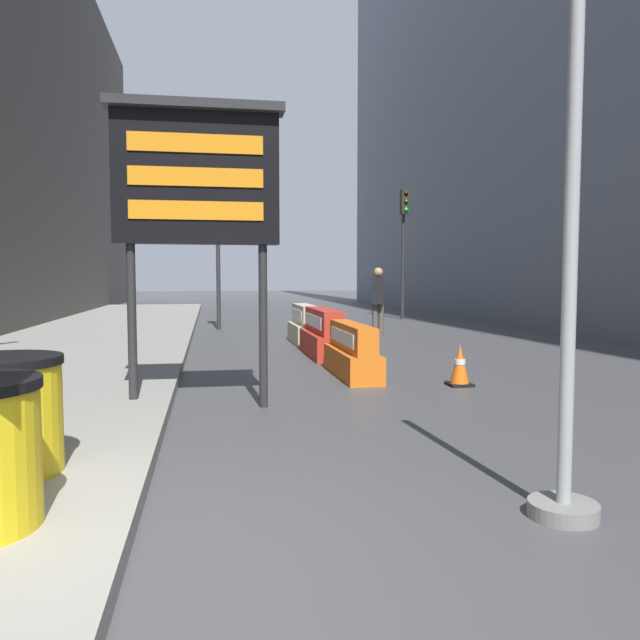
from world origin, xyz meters
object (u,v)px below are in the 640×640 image
Objects in this scene: traffic_cone_mid at (318,324)px; traffic_light_far_side at (404,227)px; pedestrian_worker at (378,296)px; jersey_barrier_red_striped at (323,335)px; traffic_light_near_curb at (218,229)px; traffic_cone_near at (319,320)px; barrel_drum_middle at (2,415)px; traffic_cone_far at (460,366)px; message_board at (197,180)px; jersey_barrier_cream at (305,326)px; jersey_barrier_orange_near at (352,353)px.

traffic_light_far_side reaches higher than traffic_cone_mid.
jersey_barrier_red_striped is at bearing 163.67° from pedestrian_worker.
jersey_barrier_red_striped is at bearing -73.14° from traffic_light_near_curb.
pedestrian_worker is at bearing -60.86° from traffic_cone_near.
barrel_drum_middle reaches higher than traffic_cone_near.
traffic_light_near_curb is at bearing 107.99° from traffic_cone_far.
barrel_drum_middle is at bearing -116.78° from jersey_barrier_red_striped.
traffic_cone_mid is at bearing -44.75° from traffic_light_near_curb.
message_board is 5.92× the size of traffic_cone_far.
message_board reaches higher than jersey_barrier_red_striped.
jersey_barrier_cream reaches higher than traffic_cone_near.
jersey_barrier_red_striped is at bearing -90.00° from jersey_barrier_cream.
pedestrian_worker is (0.69, 6.86, 0.74)m from traffic_cone_far.
jersey_barrier_cream is at bearing 102.34° from traffic_cone_far.
traffic_cone_far is at bearing -84.29° from traffic_cone_mid.
traffic_light_near_curb is (-1.89, 3.91, 2.47)m from jersey_barrier_cream.
pedestrian_worker is at bearing 61.43° from message_board.
traffic_cone_near is at bearing 43.84° from pedestrian_worker.
traffic_cone_far is at bearing 14.81° from message_board.
traffic_cone_mid is 4.28m from traffic_light_near_curb.
traffic_light_near_curb reaches higher than message_board.
message_board is 7.53m from jersey_barrier_cream.
traffic_light_near_curb is at bearing 135.25° from traffic_cone_mid.
traffic_cone_near is at bearing 92.81° from traffic_cone_far.
traffic_cone_mid is 0.37× the size of pedestrian_worker.
traffic_light_near_curb is at bearing 82.82° from barrel_drum_middle.
jersey_barrier_orange_near is 6.32m from traffic_cone_mid.
jersey_barrier_orange_near is (3.57, 4.62, -0.21)m from barrel_drum_middle.
traffic_cone_far is 13.69m from traffic_light_far_side.
pedestrian_worker is (1.99, 3.30, 0.63)m from jersey_barrier_red_striped.
jersey_barrier_orange_near is 3.31× the size of traffic_cone_near.
message_board is at bearing -107.58° from traffic_cone_near.
jersey_barrier_red_striped is 3.33× the size of traffic_cone_mid.
traffic_light_far_side is at bearing 64.04° from jersey_barrier_red_striped.
traffic_light_near_curb reaches higher than traffic_cone_far.
jersey_barrier_red_striped is 10.83m from traffic_light_far_side.
barrel_drum_middle is 0.45× the size of jersey_barrier_cream.
traffic_light_near_curb reaches higher than pedestrian_worker.
traffic_cone_mid is (2.81, 8.32, -2.29)m from message_board.
traffic_light_far_side is at bearing 63.69° from barrel_drum_middle.
traffic_light_far_side is at bearing 68.91° from jersey_barrier_orange_near.
jersey_barrier_cream is 0.41× the size of traffic_light_far_side.
traffic_light_far_side reaches higher than pedestrian_worker.
jersey_barrier_cream is 5.00m from traffic_light_near_curb.
traffic_cone_far is 0.13× the size of traffic_light_far_side.
barrel_drum_middle reaches higher than jersey_barrier_orange_near.
traffic_cone_mid is at bearing -101.37° from traffic_cone_near.
message_board is 9.02m from pedestrian_worker.
jersey_barrier_orange_near is at bearing 52.26° from barrel_drum_middle.
pedestrian_worker is at bearing 58.98° from jersey_barrier_red_striped.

